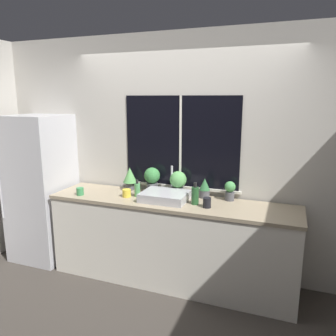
{
  "coord_description": "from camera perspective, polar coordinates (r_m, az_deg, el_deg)",
  "views": [
    {
      "loc": [
        1.14,
        -2.83,
        2.0
      ],
      "look_at": [
        -0.03,
        0.29,
        1.28
      ],
      "focal_mm": 35.0,
      "sensor_mm": 36.0,
      "label": 1
    }
  ],
  "objects": [
    {
      "name": "potted_plant_far_left",
      "position": [
        3.88,
        -6.65,
        -1.49
      ],
      "size": [
        0.16,
        0.16,
        0.27
      ],
      "color": "#4C4C51",
      "rests_on": "counter"
    },
    {
      "name": "mug_green",
      "position": [
        3.8,
        -15.07,
        -3.95
      ],
      "size": [
        0.08,
        0.08,
        0.08
      ],
      "color": "#38844C",
      "rests_on": "counter"
    },
    {
      "name": "mug_yellow",
      "position": [
        3.63,
        -7.21,
        -4.35
      ],
      "size": [
        0.09,
        0.09,
        0.08
      ],
      "color": "gold",
      "rests_on": "counter"
    },
    {
      "name": "counter",
      "position": [
        3.66,
        0.43,
        -12.58
      ],
      "size": [
        2.67,
        0.61,
        0.93
      ],
      "color": "silver",
      "rests_on": "ground_plane"
    },
    {
      "name": "mug_black",
      "position": [
        3.28,
        6.8,
        -6.02
      ],
      "size": [
        0.08,
        0.08,
        0.1
      ],
      "color": "black",
      "rests_on": "counter"
    },
    {
      "name": "wall_back",
      "position": [
        3.73,
        2.36,
        2.12
      ],
      "size": [
        8.0,
        0.09,
        2.7
      ],
      "color": "#BCB7AD",
      "rests_on": "ground_plane"
    },
    {
      "name": "potted_plant_left",
      "position": [
        3.76,
        -2.79,
        -1.78
      ],
      "size": [
        0.18,
        0.18,
        0.29
      ],
      "color": "#4C4C51",
      "rests_on": "counter"
    },
    {
      "name": "refrigerator",
      "position": [
        4.39,
        -21.08,
        -3.21
      ],
      "size": [
        0.67,
        0.7,
        1.8
      ],
      "color": "#B7B7BC",
      "rests_on": "ground_plane"
    },
    {
      "name": "wall_left",
      "position": [
        5.59,
        -18.16,
        4.89
      ],
      "size": [
        0.06,
        7.0,
        2.7
      ],
      "color": "#BCB7AD",
      "rests_on": "ground_plane"
    },
    {
      "name": "potted_plant_right",
      "position": [
        3.58,
        6.39,
        -3.45
      ],
      "size": [
        0.12,
        0.12,
        0.22
      ],
      "color": "#4C4C51",
      "rests_on": "counter"
    },
    {
      "name": "potted_plant_center",
      "position": [
        3.65,
        1.78,
        -2.35
      ],
      "size": [
        0.19,
        0.19,
        0.27
      ],
      "color": "#4C4C51",
      "rests_on": "counter"
    },
    {
      "name": "ground_plane",
      "position": [
        3.65,
        -1.27,
        -21.05
      ],
      "size": [
        14.0,
        14.0,
        0.0
      ],
      "primitive_type": "plane",
      "color": "#38332D"
    },
    {
      "name": "soap_bottle",
      "position": [
        3.62,
        -5.37,
        -3.76
      ],
      "size": [
        0.06,
        0.06,
        0.19
      ],
      "color": "#519E5B",
      "rests_on": "counter"
    },
    {
      "name": "potted_plant_far_right",
      "position": [
        3.53,
        10.73,
        -3.81
      ],
      "size": [
        0.11,
        0.11,
        0.21
      ],
      "color": "#4C4C51",
      "rests_on": "counter"
    },
    {
      "name": "sink",
      "position": [
        3.49,
        -0.53,
        -4.9
      ],
      "size": [
        0.48,
        0.43,
        0.33
      ],
      "color": "#ADADB2",
      "rests_on": "counter"
    },
    {
      "name": "bottle_tall",
      "position": [
        3.36,
        4.74,
        -4.74
      ],
      "size": [
        0.08,
        0.08,
        0.23
      ],
      "color": "#235128",
      "rests_on": "counter"
    }
  ]
}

